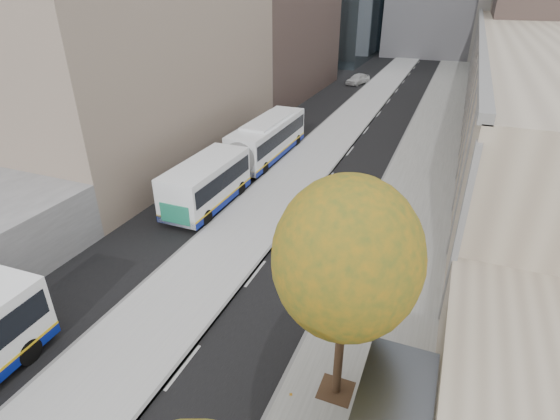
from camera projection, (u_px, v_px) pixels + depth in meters
The scene contains 7 objects.
bus_platform at pixel (320, 151), 34.92m from camera, with size 4.25×150.00×0.15m, color #AAAAAA.
sidewalk at pixel (423, 165), 32.27m from camera, with size 4.75×150.00×0.08m, color gray.
building_tan at pixel (557, 61), 50.47m from camera, with size 18.00×92.00×8.00m, color gray.
bus_shelter at pixel (399, 420), 11.00m from camera, with size 1.90×4.40×2.53m.
tree_c at pixel (347, 259), 11.96m from camera, with size 4.20×4.20×7.28m.
bus_far at pixel (246, 154), 29.92m from camera, with size 2.57×17.00×2.83m.
distant_car at pixel (358, 79), 58.01m from camera, with size 1.63×4.06×1.38m, color #BBBBBB.
Camera 1 is at (5.66, 3.06, 11.97)m, focal length 28.00 mm.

